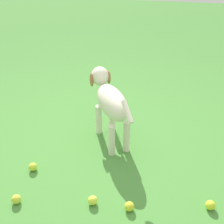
{
  "coord_description": "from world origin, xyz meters",
  "views": [
    {
      "loc": [
        0.68,
        -2.08,
        1.59
      ],
      "look_at": [
        0.23,
        0.03,
        0.31
      ],
      "focal_mm": 47.23,
      "sensor_mm": 36.0,
      "label": 1
    }
  ],
  "objects": [
    {
      "name": "dog",
      "position": [
        0.2,
        0.08,
        0.39
      ],
      "size": [
        0.52,
        0.76,
        0.59
      ],
      "rotation": [
        0.0,
        0.0,
        2.14
      ],
      "color": "silver",
      "rests_on": "ground"
    },
    {
      "name": "tennis_ball_1",
      "position": [
        -0.27,
        -0.81,
        0.03
      ],
      "size": [
        0.07,
        0.07,
        0.07
      ],
      "primitive_type": "sphere",
      "color": "#C7D13D",
      "rests_on": "ground"
    },
    {
      "name": "tennis_ball_2",
      "position": [
        -0.3,
        -0.48,
        0.03
      ],
      "size": [
        0.07,
        0.07,
        0.07
      ],
      "primitive_type": "sphere",
      "color": "#C4D838",
      "rests_on": "ground"
    },
    {
      "name": "tennis_ball_0",
      "position": [
        0.51,
        -0.71,
        0.03
      ],
      "size": [
        0.07,
        0.07,
        0.07
      ],
      "primitive_type": "sphere",
      "color": "yellow",
      "rests_on": "ground"
    },
    {
      "name": "tennis_ball_4",
      "position": [
        0.25,
        -0.71,
        0.03
      ],
      "size": [
        0.07,
        0.07,
        0.07
      ],
      "primitive_type": "sphere",
      "color": "#D3DF41",
      "rests_on": "ground"
    },
    {
      "name": "tennis_ball_3",
      "position": [
        1.04,
        -0.58,
        0.03
      ],
      "size": [
        0.07,
        0.07,
        0.07
      ],
      "primitive_type": "sphere",
      "color": "#CFE12F",
      "rests_on": "ground"
    },
    {
      "name": "ground",
      "position": [
        0.0,
        0.0,
        0.0
      ],
      "size": [
        14.0,
        14.0,
        0.0
      ],
      "primitive_type": "plane",
      "color": "#478438"
    }
  ]
}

